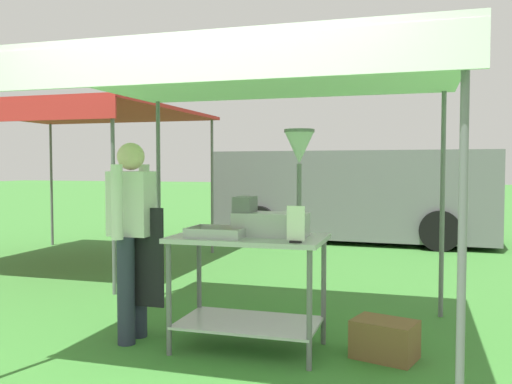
{
  "coord_description": "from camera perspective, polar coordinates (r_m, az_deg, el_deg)",
  "views": [
    {
      "loc": [
        1.2,
        -2.76,
        1.43
      ],
      "look_at": [
        -0.05,
        1.43,
        1.21
      ],
      "focal_mm": 38.42,
      "sensor_mm": 36.0,
      "label": 1
    }
  ],
  "objects": [
    {
      "name": "supply_crate",
      "position": [
        4.3,
        13.25,
        -14.7
      ],
      "size": [
        0.52,
        0.43,
        0.28
      ],
      "color": "brown",
      "rests_on": "ground"
    },
    {
      "name": "menu_sign",
      "position": [
        3.85,
        4.15,
        -3.65
      ],
      "size": [
        0.13,
        0.05,
        0.26
      ],
      "color": "black",
      "rests_on": "donut_cart"
    },
    {
      "name": "ground_plane",
      "position": [
        8.96,
        8.75,
        -6.42
      ],
      "size": [
        70.0,
        70.0,
        0.0
      ],
      "primitive_type": "plane",
      "color": "#3D7F33"
    },
    {
      "name": "donut_tray",
      "position": [
        4.2,
        -3.87,
        -4.36
      ],
      "size": [
        0.43,
        0.34,
        0.07
      ],
      "color": "#B7B7BC",
      "rests_on": "donut_cart"
    },
    {
      "name": "donut_fryer",
      "position": [
        4.19,
        2.17,
        -0.96
      ],
      "size": [
        0.61,
        0.28,
        0.81
      ],
      "color": "#B7B7BC",
      "rests_on": "donut_cart"
    },
    {
      "name": "vendor",
      "position": [
        4.55,
        -12.75,
        -3.9
      ],
      "size": [
        0.45,
        0.53,
        1.61
      ],
      "color": "#2D3347",
      "rests_on": "ground"
    },
    {
      "name": "neighbour_tent",
      "position": [
        8.28,
        -18.65,
        7.64
      ],
      "size": [
        3.27,
        3.19,
        2.21
      ],
      "color": "slate",
      "rests_on": "ground"
    },
    {
      "name": "van_grey",
      "position": [
        10.65,
        10.21,
        -0.21
      ],
      "size": [
        5.2,
        2.27,
        1.69
      ],
      "color": "slate",
      "rests_on": "ground"
    },
    {
      "name": "stall_canopy",
      "position": [
        4.33,
        -0.4,
        11.66
      ],
      "size": [
        3.13,
        2.69,
        2.17
      ],
      "color": "slate",
      "rests_on": "ground"
    },
    {
      "name": "donut_cart",
      "position": [
        4.26,
        -0.78,
        -8.0
      ],
      "size": [
        1.17,
        0.69,
        0.89
      ],
      "color": "#B7B7BC",
      "rests_on": "ground"
    }
  ]
}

